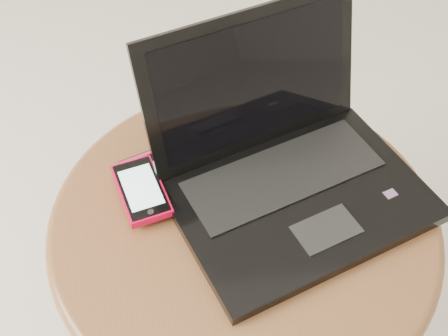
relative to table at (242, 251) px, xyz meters
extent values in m
cylinder|color=brown|center=(0.00, 0.00, -0.13)|extent=(0.09, 0.09, 0.39)
cylinder|color=brown|center=(0.00, 0.00, 0.08)|extent=(0.54, 0.54, 0.03)
torus|color=brown|center=(0.00, 0.00, 0.08)|extent=(0.56, 0.56, 0.03)
cube|color=black|center=(0.08, 0.00, 0.10)|extent=(0.41, 0.34, 0.02)
cube|color=black|center=(0.07, 0.05, 0.12)|extent=(0.31, 0.20, 0.00)
cube|color=black|center=(0.10, -0.06, 0.11)|extent=(0.10, 0.08, 0.00)
cube|color=red|center=(0.21, -0.01, 0.11)|extent=(0.02, 0.02, 0.00)
cube|color=black|center=(0.03, 0.14, 0.22)|extent=(0.34, 0.17, 0.21)
cube|color=black|center=(0.04, 0.14, 0.22)|extent=(0.30, 0.14, 0.17)
cube|color=black|center=(-0.13, 0.07, 0.10)|extent=(0.10, 0.13, 0.01)
cube|color=#BF2952|center=(-0.14, 0.12, 0.11)|extent=(0.06, 0.03, 0.00)
cube|color=red|center=(-0.14, 0.05, 0.11)|extent=(0.09, 0.13, 0.01)
cube|color=black|center=(-0.14, 0.05, 0.12)|extent=(0.08, 0.12, 0.00)
cube|color=#BEECEC|center=(-0.14, 0.05, 0.12)|extent=(0.07, 0.09, 0.00)
cylinder|color=black|center=(-0.13, 0.00, 0.12)|extent=(0.01, 0.01, 0.00)
camera|label=1|loc=(-0.10, -0.47, 0.74)|focal=45.11mm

